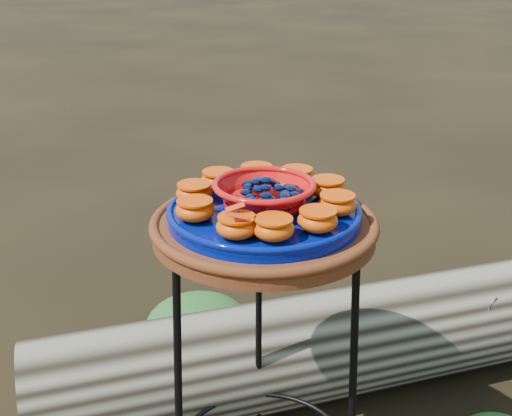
{
  "coord_description": "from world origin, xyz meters",
  "views": [
    {
      "loc": [
        -0.07,
        -1.16,
        1.25
      ],
      "look_at": [
        -0.02,
        0.0,
        0.76
      ],
      "focal_mm": 45.0,
      "sensor_mm": 36.0,
      "label": 1
    }
  ],
  "objects_px": {
    "plant_stand": "(263,380)",
    "cobalt_plate": "(264,214)",
    "red_bowl": "(264,196)",
    "terracotta_saucer": "(264,228)",
    "driftwood_log": "(324,345)"
  },
  "relations": [
    {
      "from": "cobalt_plate",
      "to": "red_bowl",
      "type": "xyz_separation_m",
      "value": [
        0.0,
        0.0,
        0.04
      ]
    },
    {
      "from": "terracotta_saucer",
      "to": "cobalt_plate",
      "type": "relative_size",
      "value": 1.17
    },
    {
      "from": "red_bowl",
      "to": "plant_stand",
      "type": "bearing_deg",
      "value": 0.0
    },
    {
      "from": "plant_stand",
      "to": "red_bowl",
      "type": "height_order",
      "value": "red_bowl"
    },
    {
      "from": "cobalt_plate",
      "to": "red_bowl",
      "type": "bearing_deg",
      "value": 0.0
    },
    {
      "from": "plant_stand",
      "to": "cobalt_plate",
      "type": "relative_size",
      "value": 1.84
    },
    {
      "from": "plant_stand",
      "to": "red_bowl",
      "type": "bearing_deg",
      "value": 0.0
    },
    {
      "from": "plant_stand",
      "to": "terracotta_saucer",
      "type": "relative_size",
      "value": 1.58
    },
    {
      "from": "terracotta_saucer",
      "to": "cobalt_plate",
      "type": "bearing_deg",
      "value": 0.0
    },
    {
      "from": "plant_stand",
      "to": "terracotta_saucer",
      "type": "distance_m",
      "value": 0.37
    },
    {
      "from": "terracotta_saucer",
      "to": "cobalt_plate",
      "type": "distance_m",
      "value": 0.03
    },
    {
      "from": "plant_stand",
      "to": "driftwood_log",
      "type": "xyz_separation_m",
      "value": [
        0.2,
        0.4,
        -0.19
      ]
    },
    {
      "from": "cobalt_plate",
      "to": "driftwood_log",
      "type": "distance_m",
      "value": 0.74
    },
    {
      "from": "terracotta_saucer",
      "to": "red_bowl",
      "type": "distance_m",
      "value": 0.07
    },
    {
      "from": "plant_stand",
      "to": "red_bowl",
      "type": "distance_m",
      "value": 0.44
    }
  ]
}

